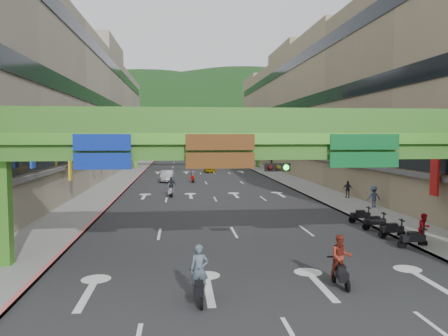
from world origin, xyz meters
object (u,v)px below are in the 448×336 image
scooter_rider_near (199,276)px  pedestrian_red (424,231)px  scooter_rider_mid (341,260)px  car_silver (167,176)px  car_yellow (210,168)px  overpass_near (273,151)px

scooter_rider_near → pedestrian_red: 14.24m
scooter_rider_mid → car_silver: size_ratio=0.47×
scooter_rider_mid → car_yellow: (-1.32, 54.04, -0.34)m
pedestrian_red → scooter_rider_near: bearing=-170.5°
car_yellow → pedestrian_red: 48.86m
scooter_rider_near → car_silver: size_ratio=0.48×
scooter_rider_near → car_silver: bearing=93.1°
pedestrian_red → car_yellow: bearing=79.7°
scooter_rider_near → pedestrian_red: (12.40, 7.00, -0.20)m
scooter_rider_near → scooter_rider_mid: (5.53, 1.12, 0.08)m
overpass_near → car_silver: (-5.79, 36.78, -4.49)m
scooter_rider_near → pedestrian_red: size_ratio=1.34×
car_silver → pedestrian_red: size_ratio=2.78×
pedestrian_red → overpass_near: bearing=176.5°
scooter_rider_near → car_yellow: scooter_rider_near is taller
car_silver → overpass_near: bearing=-78.7°
overpass_near → car_yellow: 50.98m
scooter_rider_near → car_silver: scooter_rider_near is taller
car_silver → scooter_rider_mid: bearing=-76.7°
car_yellow → scooter_rider_near: bearing=-93.9°
overpass_near → car_silver: 37.50m
overpass_near → scooter_rider_mid: 5.64m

